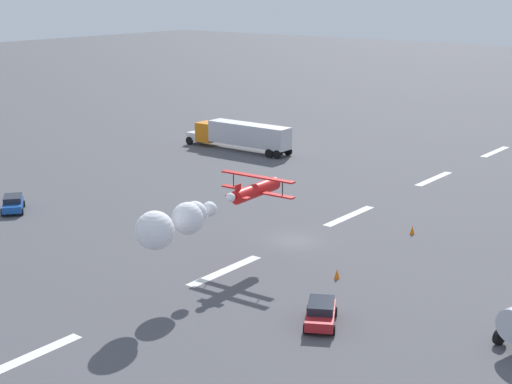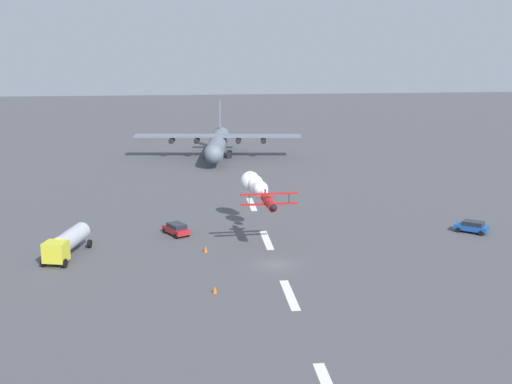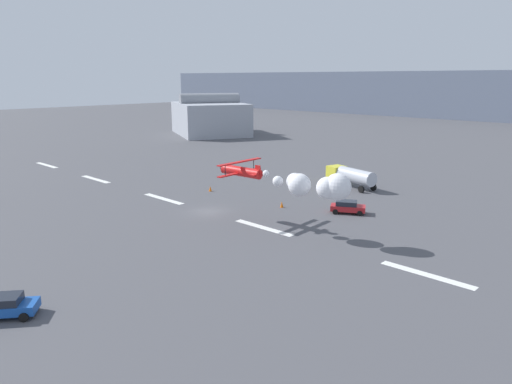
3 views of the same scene
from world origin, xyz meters
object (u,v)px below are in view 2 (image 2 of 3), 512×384
Objects in this scene: stunt_biplane_red at (257,187)px; airport_staff_sedan at (176,229)px; cargo_transport_plane at (217,143)px; traffic_cone_far at (206,249)px; fuel_tanker_truck at (67,242)px; traffic_cone_near at (215,289)px; followme_car_yellow at (472,226)px.

stunt_biplane_red reaches higher than airport_staff_sedan.
cargo_transport_plane reaches higher than traffic_cone_far.
fuel_tanker_truck is (-9.06, 22.72, -3.88)m from stunt_biplane_red.
traffic_cone_far is (-8.96, 6.99, -5.24)m from stunt_biplane_red.
cargo_transport_plane is 3.86× the size of fuel_tanker_truck.
stunt_biplane_red is 23.60m from traffic_cone_near.
airport_staff_sedan is at bearing 98.41° from stunt_biplane_red.
followme_car_yellow is at bearing -99.42° from stunt_biplane_red.
stunt_biplane_red is at bearing -68.26° from fuel_tanker_truck.
stunt_biplane_red is 3.88× the size of followme_car_yellow.
airport_staff_sedan is (-1.54, 10.43, -4.80)m from stunt_biplane_red.
traffic_cone_near is 1.00× the size of traffic_cone_far.
airport_staff_sedan is 5.92× the size of traffic_cone_far.
traffic_cone_far is at bearing 1.90° from traffic_cone_near.
airport_staff_sedan is (2.98, 37.69, -0.00)m from followme_car_yellow.
stunt_biplane_red reaches higher than traffic_cone_near.
stunt_biplane_red is at bearing -37.95° from traffic_cone_far.
followme_car_yellow and airport_staff_sedan have the same top height.
traffic_cone_far is (-7.42, -3.44, -0.44)m from airport_staff_sedan.
stunt_biplane_red reaches higher than fuel_tanker_truck.
followme_car_yellow is (-56.72, -29.65, -2.39)m from cargo_transport_plane.
traffic_cone_far is (13.10, 0.44, 0.00)m from traffic_cone_near.
fuel_tanker_truck is 11.80× the size of traffic_cone_near.
followme_car_yellow is at bearing -152.40° from cargo_transport_plane.
cargo_transport_plane reaches higher than fuel_tanker_truck.
cargo_transport_plane is 61.40m from traffic_cone_far.
traffic_cone_far is (-4.44, 34.25, -0.44)m from followme_car_yellow.
fuel_tanker_truck is at bearing 111.74° from stunt_biplane_red.
traffic_cone_far is at bearing -155.16° from airport_staff_sedan.
cargo_transport_plane is 74.43m from traffic_cone_near.
followme_car_yellow reaches higher than traffic_cone_far.
fuel_tanker_truck is 15.78m from traffic_cone_far.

